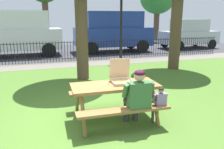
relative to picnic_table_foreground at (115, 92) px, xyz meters
name	(u,v)px	position (x,y,z in m)	size (l,w,h in m)	color
ground	(74,100)	(-0.69, 1.42, -0.61)	(28.00, 10.85, 0.02)	#4C732A
cobblestone_walkway	(59,65)	(-0.69, 6.14, -0.60)	(28.00, 1.40, 0.01)	slate
street_asphalt	(54,52)	(-0.69, 10.44, -0.60)	(28.00, 7.20, 0.01)	#38383D
picnic_table_foreground	(115,92)	(0.00, 0.00, 0.00)	(1.83, 1.52, 0.79)	olive
pizza_box_open	(122,78)	(0.18, 0.10, 0.27)	(0.47, 0.52, 0.50)	tan
pizza_slice_on_table	(104,83)	(-0.20, 0.15, 0.18)	(0.28, 0.22, 0.02)	#E4D048
adult_at_table	(137,96)	(0.29, -0.51, 0.06)	(0.61, 0.60, 1.19)	#3D3D3D
child_at_table	(159,102)	(0.74, -0.55, -0.10)	(0.31, 0.30, 0.81)	#474747
iron_fence_streetside	(57,52)	(-0.69, 6.84, -0.08)	(18.31, 0.03, 1.01)	black
lamp_post_walkway	(121,8)	(2.39, 6.37, 1.94)	(0.28, 0.28, 4.18)	black
parked_car_left	(17,32)	(-2.62, 9.34, 0.71)	(4.70, 2.07, 2.46)	white
parked_car_center	(113,31)	(2.92, 9.34, 0.71)	(4.71, 2.08, 2.46)	navy
parked_car_right	(189,34)	(8.43, 9.34, 0.41)	(3.97, 1.97, 1.98)	#B3BBC1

